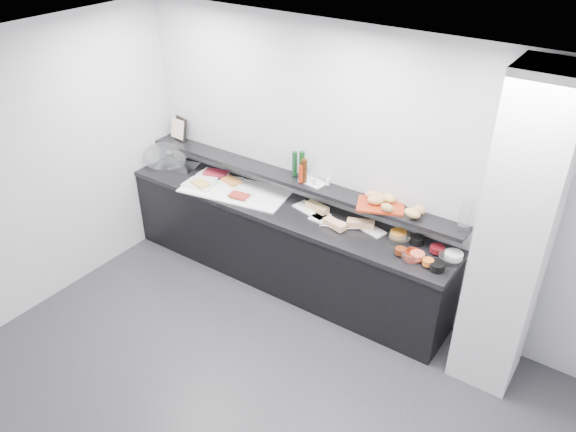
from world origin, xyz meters
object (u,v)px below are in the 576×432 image
Objects in this scene: sandwich_plate_mid at (328,221)px; framed_print at (181,129)px; carafe at (466,215)px; condiment_tray at (313,182)px; bread_tray at (381,205)px; cloche_base at (178,167)px.

sandwich_plate_mid is 1.40× the size of framed_print.
framed_print is at bearing 179.26° from carafe.
carafe reaches higher than condiment_tray.
condiment_tray reaches higher than sandwich_plate_mid.
bread_tray is at bearing 13.56° from framed_print.
cloche_base is at bearing -177.25° from sandwich_plate_mid.
cloche_base is 1.22× the size of sandwich_plate_mid.
cloche_base is at bearing 160.63° from bread_tray.
cloche_base is 1.04× the size of bread_tray.
cloche_base is 0.44m from framed_print.
bread_tray is at bearing 6.16° from condiment_tray.
framed_print reaches higher than cloche_base.
sandwich_plate_mid is at bearing -23.52° from condiment_tray.
condiment_tray is (-0.30, 0.19, 0.25)m from sandwich_plate_mid.
cloche_base is 1.98m from sandwich_plate_mid.
framed_print is 0.61× the size of bread_tray.
cloche_base is 1.47× the size of carafe.
cloche_base is 1.71m from condiment_tray.
condiment_tray is (1.80, -0.04, -0.12)m from framed_print.
framed_print is 2.56m from bread_tray.
sandwich_plate_mid is (1.98, -0.01, -0.01)m from cloche_base.
framed_print is at bearing 155.55° from bread_tray.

